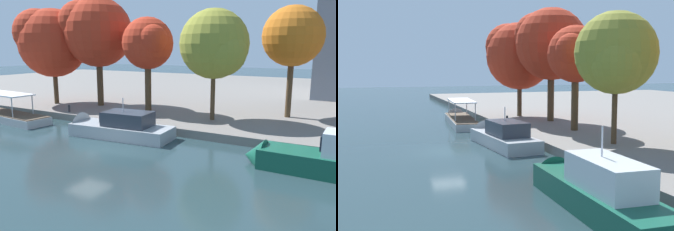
# 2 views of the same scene
# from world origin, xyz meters

# --- Properties ---
(ground_plane) EXTENTS (220.00, 220.00, 0.00)m
(ground_plane) POSITION_xyz_m (0.00, 0.00, 0.00)
(ground_plane) COLOR #23383D
(dock_promenade) EXTENTS (120.00, 55.00, 0.68)m
(dock_promenade) POSITION_xyz_m (0.00, 34.52, 0.34)
(dock_promenade) COLOR slate
(dock_promenade) RESTS_ON ground_plane
(tour_boat_0) EXTENTS (12.68, 3.51, 3.77)m
(tour_boat_0) POSITION_xyz_m (-15.94, 4.31, 0.29)
(tour_boat_0) COLOR #9EA3A8
(tour_boat_0) RESTS_ON ground_plane
(motor_yacht_1) EXTENTS (9.58, 3.63, 4.27)m
(motor_yacht_1) POSITION_xyz_m (-1.40, 4.59, 0.60)
(motor_yacht_1) COLOR #9EA3A8
(motor_yacht_1) RESTS_ON ground_plane
(mooring_bollard_0) EXTENTS (0.23, 0.23, 0.75)m
(mooring_bollard_0) POSITION_xyz_m (-9.83, 7.91, 1.08)
(mooring_bollard_0) COLOR #2D2D33
(mooring_bollard_0) RESTS_ON dock_promenade
(tree_0) EXTENTS (6.15, 6.08, 9.77)m
(tree_0) POSITION_xyz_m (4.57, 11.45, 7.14)
(tree_0) COLOR #4C3823
(tree_0) RESTS_ON dock_promenade
(tree_1) EXTENTS (7.82, 7.70, 10.80)m
(tree_1) POSITION_xyz_m (-15.67, 11.11, 7.82)
(tree_1) COLOR #4C3823
(tree_1) RESTS_ON dock_promenade
(tree_2) EXTENTS (5.17, 5.09, 9.39)m
(tree_2) POSITION_xyz_m (-2.96, 11.92, 7.48)
(tree_2) COLOR #4C3823
(tree_2) RESTS_ON dock_promenade
(tree_4) EXTENTS (7.71, 7.52, 11.84)m
(tree_4) POSITION_xyz_m (-10.26, 12.46, 8.89)
(tree_4) COLOR #4C3823
(tree_4) RESTS_ON dock_promenade
(tree_5) EXTENTS (5.46, 5.78, 10.17)m
(tree_5) POSITION_xyz_m (9.87, 16.55, 7.95)
(tree_5) COLOR #4C3823
(tree_5) RESTS_ON dock_promenade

